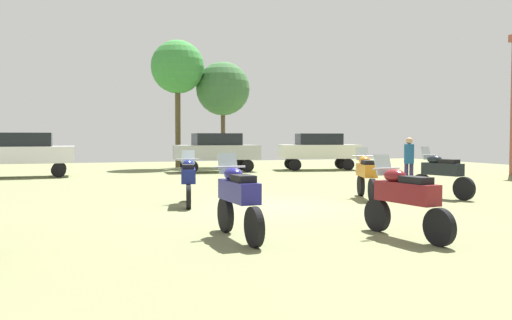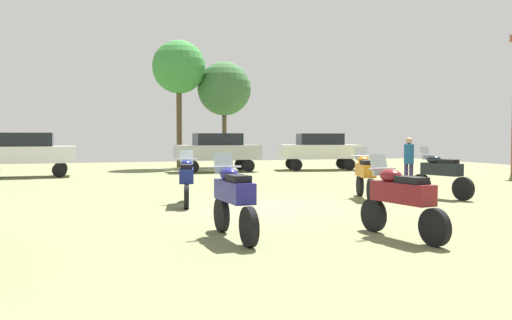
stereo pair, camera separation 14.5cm
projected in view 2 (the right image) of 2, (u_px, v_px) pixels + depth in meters
ground_plane at (261, 207)px, 13.67m from camera, size 44.00×52.00×0.02m
motorcycle_1 at (401, 198)px, 9.34m from camera, size 0.67×2.18×1.47m
motorcycle_2 at (441, 173)px, 15.55m from camera, size 0.79×2.10×1.51m
motorcycle_3 at (365, 174)px, 15.33m from camera, size 0.86×2.15×1.49m
motorcycle_7 at (187, 178)px, 13.98m from camera, size 0.71×2.19×1.44m
motorcycle_8 at (234, 197)px, 9.30m from camera, size 0.62×2.18×1.50m
car_1 at (320, 149)px, 29.10m from camera, size 4.56×2.58×2.00m
car_2 at (218, 149)px, 27.49m from camera, size 4.30×1.80×2.00m
car_3 at (25, 151)px, 23.77m from camera, size 4.33×1.88×2.00m
person_1 at (409, 159)px, 18.52m from camera, size 0.47×0.47×1.79m
tree_3 at (224, 89)px, 32.19m from camera, size 3.27×3.27×6.40m
tree_4 at (179, 68)px, 31.11m from camera, size 3.13×3.13×7.52m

